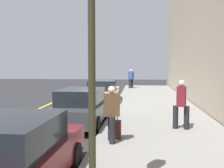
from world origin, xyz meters
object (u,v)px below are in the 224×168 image
object	(u,v)px
pedestrian_brown_coat	(112,112)
parked_car_white	(103,92)
parked_car_maroon	(14,155)
rolling_suitcase	(118,130)
pedestrian_blue_coat	(131,78)
traffic_light_pole	(92,23)
pedestrian_burgundy_coat	(181,103)
parked_car_charcoal	(82,107)

from	to	relation	value
pedestrian_brown_coat	parked_car_white	bearing A→B (deg)	9.08
parked_car_maroon	rolling_suitcase	size ratio (longest dim) A/B	4.55
parked_car_maroon	pedestrian_brown_coat	world-z (taller)	pedestrian_brown_coat
parked_car_maroon	pedestrian_blue_coat	xyz separation A→B (m)	(21.96, -1.67, 0.38)
parked_car_maroon	rolling_suitcase	bearing A→B (deg)	-26.09
traffic_light_pole	parked_car_maroon	bearing A→B (deg)	71.21
parked_car_maroon	traffic_light_pole	bearing A→B (deg)	-108.79
rolling_suitcase	parked_car_white	bearing A→B (deg)	10.47
pedestrian_brown_coat	rolling_suitcase	size ratio (longest dim) A/B	1.84
pedestrian_brown_coat	pedestrian_burgundy_coat	bearing A→B (deg)	-50.95
parked_car_charcoal	rolling_suitcase	size ratio (longest dim) A/B	4.74
parked_car_charcoal	pedestrian_brown_coat	bearing A→B (deg)	-151.82
parked_car_charcoal	pedestrian_brown_coat	xyz separation A→B (m)	(-2.79, -1.50, 0.30)
parked_car_charcoal	parked_car_white	xyz separation A→B (m)	(6.05, -0.08, 0.00)
pedestrian_brown_coat	traffic_light_pole	bearing A→B (deg)	-179.35
parked_car_maroon	pedestrian_brown_coat	distance (m)	3.55
parked_car_maroon	pedestrian_burgundy_coat	bearing A→B (deg)	-37.86
parked_car_maroon	parked_car_white	bearing A→B (deg)	-0.83
rolling_suitcase	pedestrian_brown_coat	bearing A→B (deg)	158.81
parked_car_white	pedestrian_blue_coat	world-z (taller)	pedestrian_blue_coat
pedestrian_burgundy_coat	traffic_light_pole	bearing A→B (deg)	157.64
parked_car_charcoal	parked_car_white	bearing A→B (deg)	-0.79
parked_car_maroon	pedestrian_burgundy_coat	world-z (taller)	pedestrian_burgundy_coat
parked_car_maroon	pedestrian_brown_coat	xyz separation A→B (m)	(3.16, -1.59, 0.30)
pedestrian_burgundy_coat	rolling_suitcase	world-z (taller)	pedestrian_burgundy_coat
parked_car_charcoal	rolling_suitcase	world-z (taller)	parked_car_charcoal
pedestrian_burgundy_coat	rolling_suitcase	xyz separation A→B (m)	(-1.53, 2.21, -0.66)
parked_car_charcoal	pedestrian_blue_coat	distance (m)	16.08
parked_car_charcoal	pedestrian_brown_coat	size ratio (longest dim) A/B	2.58
rolling_suitcase	traffic_light_pole	bearing A→B (deg)	178.49
parked_car_charcoal	pedestrian_blue_coat	bearing A→B (deg)	-5.63
parked_car_maroon	rolling_suitcase	xyz separation A→B (m)	(3.55, -1.74, -0.32)
parked_car_white	parked_car_maroon	bearing A→B (deg)	179.17
pedestrian_burgundy_coat	traffic_light_pole	xyz separation A→B (m)	(-5.63, 2.32, 2.07)
pedestrian_brown_coat	rolling_suitcase	world-z (taller)	pedestrian_brown_coat
pedestrian_burgundy_coat	parked_car_charcoal	bearing A→B (deg)	77.14
pedestrian_blue_coat	rolling_suitcase	distance (m)	18.42
pedestrian_burgundy_coat	pedestrian_blue_coat	world-z (taller)	pedestrian_blue_coat
traffic_light_pole	rolling_suitcase	bearing A→B (deg)	-1.51
pedestrian_blue_coat	pedestrian_brown_coat	xyz separation A→B (m)	(-18.80, 0.08, -0.08)
pedestrian_burgundy_coat	pedestrian_blue_coat	bearing A→B (deg)	7.68
parked_car_white	traffic_light_pole	distance (m)	12.88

